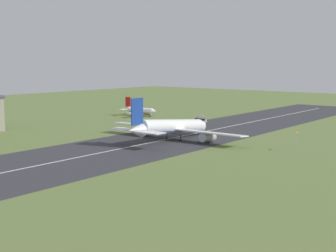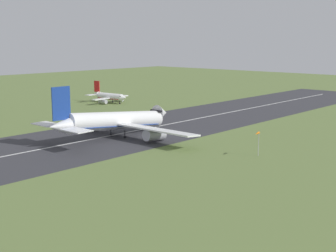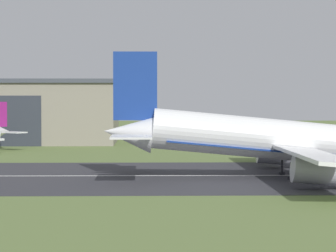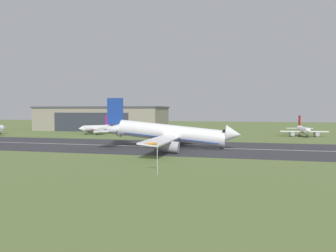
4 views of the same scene
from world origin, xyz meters
name	(u,v)px [view 2 (image 2 of 4)]	position (x,y,z in m)	size (l,w,h in m)	color
ground_plane	(232,199)	(0.00, 58.04, 0.00)	(610.71, 610.71, 0.00)	olive
runway_strip	(45,148)	(0.00, 116.09, 0.03)	(370.71, 41.67, 0.06)	#333338
runway_centreline	(45,148)	(0.00, 116.09, 0.07)	(333.64, 0.70, 0.01)	silver
airplane_landing	(116,121)	(22.19, 113.54, 4.59)	(44.79, 55.98, 15.95)	white
airplane_parked_west	(109,97)	(70.30, 172.21, 2.78)	(21.04, 20.31, 9.44)	white
windsock_pole	(257,135)	(28.78, 70.75, 5.46)	(2.68, 1.11, 6.09)	#B7B7BC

